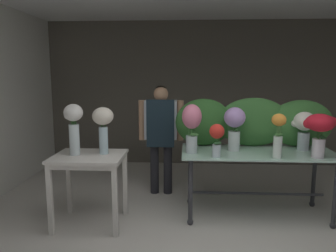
# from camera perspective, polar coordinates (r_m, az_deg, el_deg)

# --- Properties ---
(ground_plane) EXTENTS (8.67, 8.67, 0.00)m
(ground_plane) POSITION_cam_1_polar(r_m,az_deg,el_deg) (4.47, 7.43, -13.01)
(ground_plane) COLOR beige
(wall_back) EXTENTS (5.89, 0.12, 2.63)m
(wall_back) POSITION_cam_1_polar(r_m,az_deg,el_deg) (6.13, 6.40, 5.60)
(wall_back) COLOR #5B564C
(wall_back) RESTS_ON ground
(display_table_glass) EXTENTS (1.76, 0.81, 0.79)m
(display_table_glass) POSITION_cam_1_polar(r_m,az_deg,el_deg) (3.99, 15.31, -6.10)
(display_table_glass) COLOR #A9D3BF
(display_table_glass) RESTS_ON ground
(side_table_white) EXTENTS (0.76, 0.64, 0.80)m
(side_table_white) POSITION_cam_1_polar(r_m,az_deg,el_deg) (3.72, -13.60, -6.49)
(side_table_white) COLOR silver
(side_table_white) RESTS_ON ground
(florist) EXTENTS (0.62, 0.24, 1.52)m
(florist) POSITION_cam_1_polar(r_m,az_deg,el_deg) (4.52, -1.23, -0.36)
(florist) COLOR #232328
(florist) RESTS_ON ground
(foliage_backdrop) EXTENTS (1.93, 0.29, 0.60)m
(foliage_backdrop) POSITION_cam_1_polar(r_m,az_deg,el_deg) (4.19, 15.05, 0.56)
(foliage_backdrop) COLOR #2D6028
(foliage_backdrop) RESTS_ON display_table_glass
(vase_ivory_hydrangea) EXTENTS (0.30, 0.25, 0.46)m
(vase_ivory_hydrangea) POSITION_cam_1_polar(r_m,az_deg,el_deg) (4.15, 22.72, -0.10)
(vase_ivory_hydrangea) COLOR silver
(vase_ivory_hydrangea) RESTS_ON display_table_glass
(vase_sunset_snapdragons) EXTENTS (0.15, 0.15, 0.48)m
(vase_sunset_snapdragons) POSITION_cam_1_polar(r_m,az_deg,el_deg) (3.65, 18.72, -1.27)
(vase_sunset_snapdragons) COLOR silver
(vase_sunset_snapdragons) RESTS_ON display_table_glass
(vase_lilac_anemones) EXTENTS (0.25, 0.25, 0.51)m
(vase_lilac_anemones) POSITION_cam_1_polar(r_m,az_deg,el_deg) (3.87, 11.56, 0.23)
(vase_lilac_anemones) COLOR silver
(vase_lilac_anemones) RESTS_ON display_table_glass
(vase_scarlet_stock) EXTENTS (0.16, 0.16, 0.36)m
(vase_scarlet_stock) POSITION_cam_1_polar(r_m,az_deg,el_deg) (3.54, 8.57, -1.95)
(vase_scarlet_stock) COLOR silver
(vase_scarlet_stock) RESTS_ON display_table_glass
(vase_crimson_ranunculus) EXTENTS (0.33, 0.30, 0.48)m
(vase_crimson_ranunculus) POSITION_cam_1_polar(r_m,az_deg,el_deg) (3.82, 24.95, -0.37)
(vase_crimson_ranunculus) COLOR silver
(vase_crimson_ranunculus) RESTS_ON display_table_glass
(vase_rosy_freesia) EXTENTS (0.22, 0.22, 0.56)m
(vase_rosy_freesia) POSITION_cam_1_polar(r_m,az_deg,el_deg) (3.69, 4.22, 0.40)
(vase_rosy_freesia) COLOR silver
(vase_rosy_freesia) RESTS_ON display_table_glass
(vase_white_roses_tall) EXTENTS (0.21, 0.20, 0.56)m
(vase_white_roses_tall) POSITION_cam_1_polar(r_m,az_deg,el_deg) (3.68, -16.16, 0.21)
(vase_white_roses_tall) COLOR silver
(vase_white_roses_tall) RESTS_ON side_table_white
(vase_cream_lisianthus_tall) EXTENTS (0.23, 0.23, 0.52)m
(vase_cream_lisianthus_tall) POSITION_cam_1_polar(r_m,az_deg,el_deg) (3.65, -11.29, 0.44)
(vase_cream_lisianthus_tall) COLOR silver
(vase_cream_lisianthus_tall) RESTS_ON side_table_white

